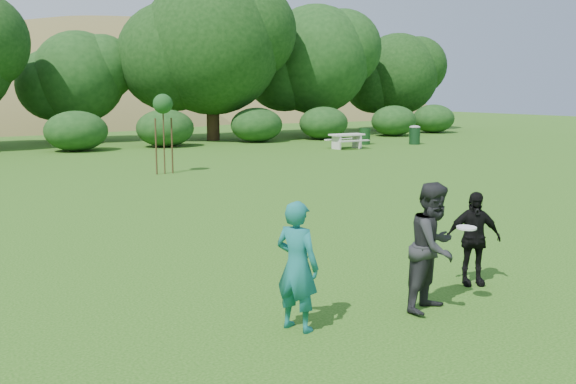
{
  "coord_description": "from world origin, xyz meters",
  "views": [
    {
      "loc": [
        -6.15,
        -7.1,
        2.99
      ],
      "look_at": [
        0.0,
        3.0,
        1.1
      ],
      "focal_mm": 40.0,
      "sensor_mm": 36.0,
      "label": 1
    }
  ],
  "objects_px": {
    "picnic_table": "(347,139)",
    "trash_can_lidded": "(415,135)",
    "player_grey": "(434,247)",
    "trash_can_near": "(365,136)",
    "player_teal": "(297,266)",
    "player_black": "(473,238)",
    "sapling": "(163,106)"
  },
  "relations": [
    {
      "from": "player_black",
      "to": "sapling",
      "type": "distance_m",
      "value": 15.19
    },
    {
      "from": "player_teal",
      "to": "player_grey",
      "type": "xyz_separation_m",
      "value": [
        1.97,
        -0.35,
        0.06
      ]
    },
    {
      "from": "picnic_table",
      "to": "trash_can_lidded",
      "type": "height_order",
      "value": "trash_can_lidded"
    },
    {
      "from": "trash_can_near",
      "to": "player_grey",
      "type": "bearing_deg",
      "value": -126.16
    },
    {
      "from": "player_black",
      "to": "trash_can_near",
      "type": "relative_size",
      "value": 1.62
    },
    {
      "from": "trash_can_lidded",
      "to": "player_black",
      "type": "bearing_deg",
      "value": -130.49
    },
    {
      "from": "player_teal",
      "to": "player_black",
      "type": "relative_size",
      "value": 1.13
    },
    {
      "from": "trash_can_near",
      "to": "picnic_table",
      "type": "height_order",
      "value": "trash_can_near"
    },
    {
      "from": "player_teal",
      "to": "trash_can_near",
      "type": "relative_size",
      "value": 1.83
    },
    {
      "from": "player_grey",
      "to": "picnic_table",
      "type": "height_order",
      "value": "player_grey"
    },
    {
      "from": "player_grey",
      "to": "picnic_table",
      "type": "xyz_separation_m",
      "value": [
        13.55,
        20.25,
        -0.37
      ]
    },
    {
      "from": "sapling",
      "to": "player_grey",
      "type": "bearing_deg",
      "value": -97.38
    },
    {
      "from": "player_grey",
      "to": "sapling",
      "type": "distance_m",
      "value": 15.84
    },
    {
      "from": "player_teal",
      "to": "picnic_table",
      "type": "height_order",
      "value": "player_teal"
    },
    {
      "from": "picnic_table",
      "to": "trash_can_lidded",
      "type": "xyz_separation_m",
      "value": [
        4.78,
        0.17,
        0.02
      ]
    },
    {
      "from": "trash_can_near",
      "to": "picnic_table",
      "type": "relative_size",
      "value": 0.5
    },
    {
      "from": "player_grey",
      "to": "trash_can_near",
      "type": "distance_m",
      "value": 27.03
    },
    {
      "from": "player_teal",
      "to": "sapling",
      "type": "distance_m",
      "value": 15.88
    },
    {
      "from": "player_teal",
      "to": "player_grey",
      "type": "bearing_deg",
      "value": -123.91
    },
    {
      "from": "player_black",
      "to": "trash_can_lidded",
      "type": "xyz_separation_m",
      "value": [
        16.97,
        19.88,
        -0.19
      ]
    },
    {
      "from": "player_grey",
      "to": "trash_can_lidded",
      "type": "bearing_deg",
      "value": 28.37
    },
    {
      "from": "player_grey",
      "to": "trash_can_lidded",
      "type": "distance_m",
      "value": 27.45
    },
    {
      "from": "player_teal",
      "to": "trash_can_lidded",
      "type": "xyz_separation_m",
      "value": [
        20.3,
        20.08,
        -0.28
      ]
    },
    {
      "from": "sapling",
      "to": "trash_can_lidded",
      "type": "height_order",
      "value": "sapling"
    },
    {
      "from": "trash_can_near",
      "to": "trash_can_lidded",
      "type": "bearing_deg",
      "value": -30.41
    },
    {
      "from": "trash_can_near",
      "to": "player_black",
      "type": "bearing_deg",
      "value": -124.45
    },
    {
      "from": "player_teal",
      "to": "trash_can_lidded",
      "type": "height_order",
      "value": "player_teal"
    },
    {
      "from": "player_black",
      "to": "sapling",
      "type": "height_order",
      "value": "sapling"
    },
    {
      "from": "player_black",
      "to": "player_teal",
      "type": "bearing_deg",
      "value": -147.69
    },
    {
      "from": "player_grey",
      "to": "trash_can_near",
      "type": "relative_size",
      "value": 1.97
    },
    {
      "from": "player_teal",
      "to": "player_black",
      "type": "bearing_deg",
      "value": -110.48
    },
    {
      "from": "trash_can_near",
      "to": "sapling",
      "type": "relative_size",
      "value": 0.32
    }
  ]
}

